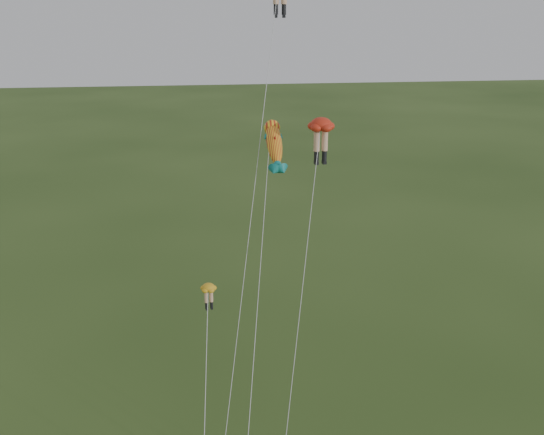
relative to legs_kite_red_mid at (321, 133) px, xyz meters
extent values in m
cylinder|color=black|center=(-1.51, 6.02, 5.89)|extent=(0.26, 0.26, 0.57)
cube|color=black|center=(-1.51, 6.02, 5.53)|extent=(0.23, 0.35, 0.16)
cylinder|color=black|center=(-1.06, 5.96, 5.89)|extent=(0.26, 0.26, 0.57)
cube|color=black|center=(-1.06, 5.96, 5.53)|extent=(0.23, 0.35, 0.16)
cylinder|color=silver|center=(-3.48, -0.06, -3.44)|extent=(4.42, 12.14, 22.84)
ellipsoid|color=red|center=(0.05, 0.13, 0.43)|extent=(1.59, 1.59, 0.71)
cylinder|color=#E2AB85|center=(-0.16, 0.10, -0.40)|extent=(0.32, 0.32, 1.08)
cylinder|color=black|center=(-0.16, 0.10, -1.21)|extent=(0.25, 0.25, 0.54)
cube|color=black|center=(-0.16, 0.10, -1.56)|extent=(0.22, 0.34, 0.16)
cylinder|color=#E2AB85|center=(0.26, 0.15, -0.40)|extent=(0.32, 0.32, 1.08)
cylinder|color=black|center=(0.26, 0.15, -1.21)|extent=(0.25, 0.25, 0.54)
cube|color=black|center=(0.26, 0.15, -1.56)|extent=(0.22, 0.34, 0.16)
cylinder|color=silver|center=(-1.47, -3.69, -7.04)|extent=(3.08, 7.67, 15.64)
ellipsoid|color=gold|center=(-5.98, -4.06, -6.32)|extent=(0.93, 0.93, 0.39)
cylinder|color=#E2AB85|center=(-6.10, -4.08, -6.78)|extent=(0.17, 0.17, 0.60)
cylinder|color=black|center=(-6.10, -4.08, -7.23)|extent=(0.14, 0.14, 0.30)
cube|color=black|center=(-6.10, -4.08, -7.42)|extent=(0.13, 0.19, 0.09)
cylinder|color=#E2AB85|center=(-5.86, -4.03, -6.78)|extent=(0.17, 0.17, 0.60)
cylinder|color=black|center=(-5.86, -4.03, -7.23)|extent=(0.14, 0.14, 0.30)
cube|color=black|center=(-5.86, -4.03, -7.42)|extent=(0.13, 0.19, 0.09)
cylinder|color=silver|center=(-6.33, -6.82, -10.49)|extent=(0.73, 5.55, 8.74)
ellipsoid|color=yellow|center=(-2.24, 1.06, -0.59)|extent=(0.90, 3.17, 2.51)
sphere|color=yellow|center=(-2.24, 1.06, -0.59)|extent=(0.90, 1.25, 1.25)
cone|color=#127671|center=(-2.24, 1.06, -0.59)|extent=(0.70, 1.13, 1.22)
cone|color=#127671|center=(-2.24, 1.06, -0.59)|extent=(0.70, 1.13, 1.22)
cone|color=#127671|center=(-2.24, 1.06, -0.59)|extent=(0.40, 0.64, 0.68)
cone|color=#127671|center=(-2.24, 1.06, -0.59)|extent=(0.40, 0.64, 0.68)
cone|color=#B01C12|center=(-2.24, 1.06, -0.59)|extent=(0.44, 0.64, 0.66)
cylinder|color=silver|center=(-3.54, -3.79, -7.72)|extent=(2.65, 9.74, 14.27)
camera|label=1|loc=(-6.18, -29.81, 6.15)|focal=40.00mm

